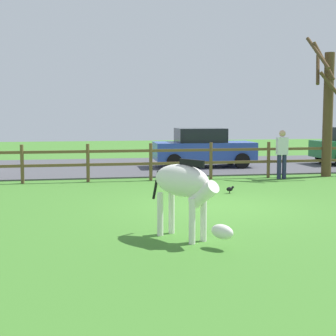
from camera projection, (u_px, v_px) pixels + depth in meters
The scene contains 8 objects.
ground_plane at pixel (215, 206), 12.15m from camera, with size 60.00×60.00×0.00m, color #3D7528.
parking_asphalt at pixel (153, 166), 21.24m from camera, with size 28.00×7.40×0.05m, color #47474C.
paddock_fence at pixel (151, 159), 16.82m from camera, with size 20.57×0.11×1.23m.
bare_tree at pixel (327, 108), 17.71m from camera, with size 1.16×1.29×4.83m.
zebra at pixel (185, 187), 8.86m from camera, with size 1.24×1.70×1.41m.
crow_on_grass at pixel (230, 189), 14.09m from camera, with size 0.21×0.10×0.20m.
parked_car_blue at pixel (203, 147), 20.64m from camera, with size 4.05×1.99×1.56m.
visitor_near_fence at pixel (282, 152), 17.17m from camera, with size 0.37×0.24×1.64m.
Camera 1 is at (-3.32, -11.57, 2.19)m, focal length 54.77 mm.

